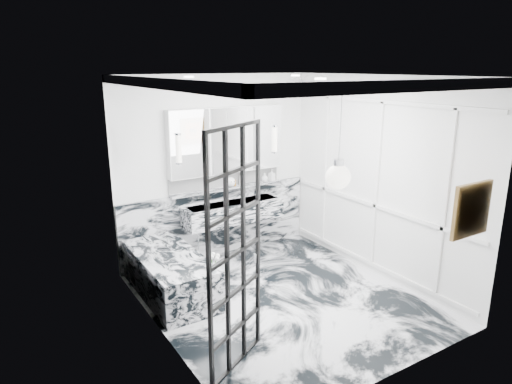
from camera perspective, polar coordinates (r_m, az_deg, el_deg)
floor at (r=6.07m, az=3.33°, el=-13.16°), size 3.60×3.60×0.00m
ceiling at (r=5.33m, az=3.82°, el=14.30°), size 3.60×3.60×0.00m
wall_back at (r=7.04m, az=-4.97°, el=3.06°), size 3.60×0.00×3.60m
wall_front at (r=4.28m, az=17.72°, el=-5.92°), size 3.60×0.00×3.60m
wall_left at (r=4.83m, az=-12.14°, el=-3.08°), size 0.00×3.60×3.60m
wall_right at (r=6.57m, az=15.01°, el=1.69°), size 0.00×3.60×3.60m
marble_clad_back at (r=7.25m, az=-4.72°, el=-3.74°), size 3.18×0.05×1.05m
marble_clad_left at (r=4.85m, az=-11.94°, el=-3.72°), size 0.02×3.56×2.68m
panel_molding at (r=6.58m, az=14.83°, el=0.82°), size 0.03×3.40×2.30m
soap_bottle_a at (r=7.19m, az=-1.81°, el=1.72°), size 0.10×0.10×0.22m
soap_bottle_b at (r=7.49m, az=1.97°, el=2.16°), size 0.10×0.10×0.19m
soap_bottle_c at (r=7.42m, az=1.09°, el=1.86°), size 0.14×0.14×0.14m
face_pot at (r=7.10m, az=-3.21°, el=1.26°), size 0.15×0.15×0.15m
amber_bottle at (r=7.14m, az=-2.66°, el=1.14°), size 0.04×0.04×0.10m
flower_vase at (r=5.47m, az=-5.27°, el=-9.42°), size 0.07×0.07×0.12m
crittall_door at (r=4.35m, az=-2.58°, el=-7.64°), size 0.79×0.46×2.40m
artwork at (r=5.10m, az=25.36°, el=-2.03°), size 0.47×0.04×0.47m
pendant_light at (r=4.28m, az=10.22°, el=1.85°), size 0.23×0.23×0.23m
trough_sink at (r=7.07m, az=-2.85°, el=-2.47°), size 1.60×0.45×0.30m
ledge at (r=7.11m, az=-3.54°, el=0.49°), size 1.90×0.14×0.04m
subway_tile at (r=7.13m, az=-3.79°, el=1.64°), size 1.90×0.03×0.23m
mirror_cabinet at (r=6.96m, az=-3.66°, el=6.47°), size 1.90×0.16×1.00m
sconce_left at (r=6.54m, az=-9.62°, el=5.34°), size 0.07×0.07×0.40m
sconce_right at (r=7.31m, az=2.40°, el=6.60°), size 0.07×0.07×0.40m
bathtub at (r=6.16m, az=-10.70°, el=-10.09°), size 0.75×1.65×0.55m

